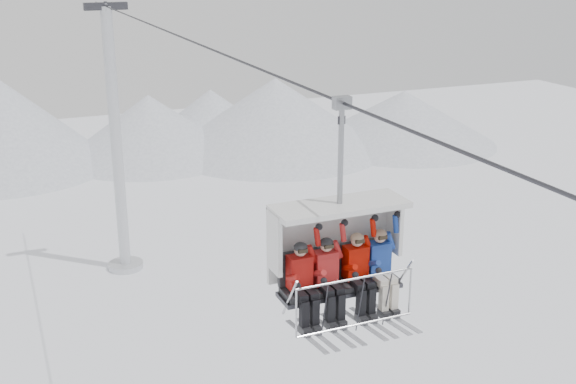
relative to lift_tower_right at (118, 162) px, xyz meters
name	(u,v)px	position (x,y,z in m)	size (l,w,h in m)	color
ridgeline	(51,133)	(-1.58, 20.05, -2.94)	(72.00, 21.00, 7.00)	silver
lift_tower_right	(118,162)	(0.00, 0.00, 0.00)	(2.00, 1.80, 13.48)	silver
haul_cable	(288,81)	(0.00, -22.00, 7.52)	(0.06, 0.06, 50.00)	#313137
chairlift_carrier	(335,243)	(0.00, -24.24, 4.91)	(2.45, 1.17, 3.98)	black
skier_far_left	(302,281)	(-0.79, -24.54, 4.44)	(0.42, 1.69, 1.66)	#AB130F
skier_center_left	(328,276)	(-0.29, -24.54, 4.44)	(0.42, 1.69, 1.67)	red
skier_center_right	(358,270)	(0.32, -24.54, 4.44)	(0.42, 1.69, 1.67)	#B90E01
skier_far_right	(381,266)	(0.79, -24.54, 4.44)	(0.42, 1.69, 1.67)	#1B3B97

